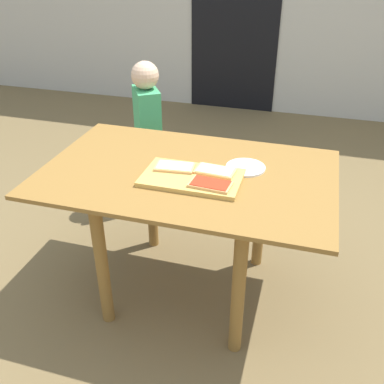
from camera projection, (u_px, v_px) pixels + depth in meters
The scene contains 9 objects.
ground_plane at pixel (188, 288), 2.35m from camera, with size 16.00×16.00×0.00m, color brown.
house_door at pixel (235, 11), 4.31m from camera, with size 0.90×0.02×2.00m, color black.
dining_table at pixel (188, 193), 2.05m from camera, with size 1.33×0.84×0.71m.
cutting_board at pixel (192, 178), 1.91m from camera, with size 0.43×0.26×0.02m, color gold.
pizza_slice_far_left at pixel (175, 167), 1.97m from camera, with size 0.19×0.12×0.01m.
pizza_slice_far_right at pixel (215, 171), 1.93m from camera, with size 0.18×0.11×0.01m.
pizza_slice_near_right at pixel (210, 184), 1.83m from camera, with size 0.18×0.11×0.01m.
plate_white_right at pixel (246, 167), 2.01m from camera, with size 0.18×0.18×0.01m, color white.
child_left at pixel (148, 126), 2.84m from camera, with size 0.25×0.28×0.99m.
Camera 1 is at (0.51, -1.68, 1.63)m, focal length 40.75 mm.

